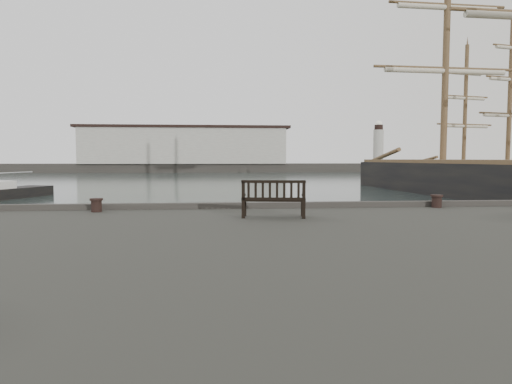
{
  "coord_description": "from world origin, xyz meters",
  "views": [
    {
      "loc": [
        -0.91,
        -14.55,
        3.13
      ],
      "look_at": [
        0.34,
        -0.5,
        2.1
      ],
      "focal_mm": 32.0,
      "sensor_mm": 36.0,
      "label": 1
    }
  ],
  "objects_px": {
    "tall_ship_far": "(507,180)",
    "bollard_right": "(437,201)",
    "bench": "(273,206)",
    "yacht_d": "(2,196)",
    "bollard_left": "(96,205)"
  },
  "relations": [
    {
      "from": "bollard_right",
      "to": "tall_ship_far",
      "type": "xyz_separation_m",
      "value": [
        26.15,
        35.35,
        -1.05
      ]
    },
    {
      "from": "bench",
      "to": "bollard_left",
      "type": "height_order",
      "value": "bench"
    },
    {
      "from": "bench",
      "to": "tall_ship_far",
      "type": "height_order",
      "value": "tall_ship_far"
    },
    {
      "from": "tall_ship_far",
      "to": "bollard_right",
      "type": "bearing_deg",
      "value": -138.78
    },
    {
      "from": "bollard_left",
      "to": "yacht_d",
      "type": "xyz_separation_m",
      "value": [
        -13.14,
        23.37,
        -1.53
      ]
    },
    {
      "from": "bollard_left",
      "to": "tall_ship_far",
      "type": "height_order",
      "value": "tall_ship_far"
    },
    {
      "from": "bollard_right",
      "to": "yacht_d",
      "type": "relative_size",
      "value": 0.04
    },
    {
      "from": "bollard_left",
      "to": "yacht_d",
      "type": "distance_m",
      "value": 26.85
    },
    {
      "from": "bench",
      "to": "tall_ship_far",
      "type": "xyz_separation_m",
      "value": [
        31.71,
        37.35,
        -1.16
      ]
    },
    {
      "from": "bollard_left",
      "to": "tall_ship_far",
      "type": "distance_m",
      "value": 51.19
    },
    {
      "from": "bollard_right",
      "to": "bench",
      "type": "bearing_deg",
      "value": -160.22
    },
    {
      "from": "bench",
      "to": "bollard_right",
      "type": "relative_size",
      "value": 4.28
    },
    {
      "from": "yacht_d",
      "to": "tall_ship_far",
      "type": "height_order",
      "value": "tall_ship_far"
    },
    {
      "from": "bench",
      "to": "yacht_d",
      "type": "xyz_separation_m",
      "value": [
        -18.2,
        25.11,
        -1.64
      ]
    },
    {
      "from": "bollard_left",
      "to": "bollard_right",
      "type": "height_order",
      "value": "bollard_right"
    }
  ]
}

